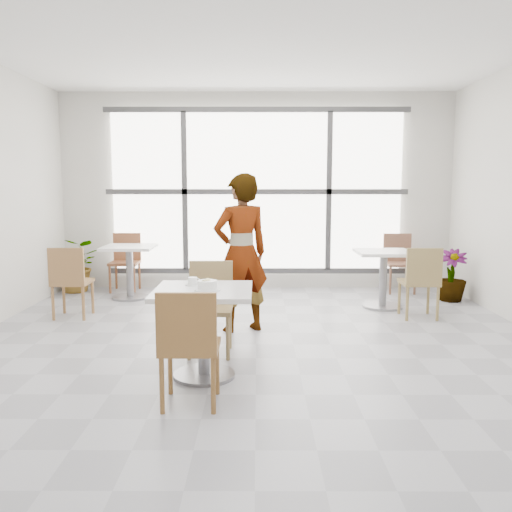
{
  "coord_description": "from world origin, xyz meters",
  "views": [
    {
      "loc": [
        0.01,
        -4.82,
        1.6
      ],
      "look_at": [
        0.0,
        -0.3,
        1.0
      ],
      "focal_mm": 37.67,
      "sensor_mm": 36.0,
      "label": 1
    }
  ],
  "objects_px": {
    "oatmeal_bowl": "(207,285)",
    "bg_table_left": "(130,264)",
    "plant_right": "(451,275)",
    "bg_chair_left_far": "(126,258)",
    "main_table": "(204,316)",
    "bg_table_right": "(383,271)",
    "bg_chair_right_far": "(399,258)",
    "chair_far": "(210,301)",
    "bg_chair_left_near": "(70,278)",
    "bg_chair_right_near": "(421,278)",
    "plant_left": "(77,265)",
    "coffee_cup": "(193,282)",
    "person": "(241,253)",
    "chair_near": "(189,341)"
  },
  "relations": [
    {
      "from": "bg_table_left",
      "to": "bg_table_right",
      "type": "bearing_deg",
      "value": -9.27
    },
    {
      "from": "main_table",
      "to": "plant_right",
      "type": "bearing_deg",
      "value": 43.72
    },
    {
      "from": "main_table",
      "to": "plant_left",
      "type": "distance_m",
      "value": 4.27
    },
    {
      "from": "main_table",
      "to": "chair_near",
      "type": "xyz_separation_m",
      "value": [
        -0.04,
        -0.64,
        -0.02
      ]
    },
    {
      "from": "bg_table_left",
      "to": "bg_chair_left_far",
      "type": "bearing_deg",
      "value": 108.4
    },
    {
      "from": "main_table",
      "to": "bg_table_right",
      "type": "xyz_separation_m",
      "value": [
        2.09,
        2.59,
        -0.04
      ]
    },
    {
      "from": "bg_chair_right_near",
      "to": "coffee_cup",
      "type": "bearing_deg",
      "value": 35.82
    },
    {
      "from": "chair_far",
      "to": "oatmeal_bowl",
      "type": "xyz_separation_m",
      "value": [
        0.05,
        -0.76,
        0.29
      ]
    },
    {
      "from": "bg_table_left",
      "to": "bg_chair_left_near",
      "type": "xyz_separation_m",
      "value": [
        -0.44,
        -1.18,
        0.01
      ]
    },
    {
      "from": "bg_table_left",
      "to": "bg_chair_left_far",
      "type": "xyz_separation_m",
      "value": [
        -0.2,
        0.6,
        0.01
      ]
    },
    {
      "from": "chair_near",
      "to": "plant_right",
      "type": "xyz_separation_m",
      "value": [
        3.18,
        3.64,
        -0.14
      ]
    },
    {
      "from": "oatmeal_bowl",
      "to": "bg_table_left",
      "type": "xyz_separation_m",
      "value": [
        -1.41,
        3.22,
        -0.31
      ]
    },
    {
      "from": "coffee_cup",
      "to": "bg_chair_left_far",
      "type": "bearing_deg",
      "value": 112.13
    },
    {
      "from": "bg_table_right",
      "to": "bg_chair_left_far",
      "type": "bearing_deg",
      "value": 162.29
    },
    {
      "from": "bg_chair_right_far",
      "to": "plant_left",
      "type": "height_order",
      "value": "bg_chair_right_far"
    },
    {
      "from": "plant_left",
      "to": "chair_far",
      "type": "bearing_deg",
      "value": -52.34
    },
    {
      "from": "bg_chair_left_near",
      "to": "bg_chair_right_near",
      "type": "relative_size",
      "value": 1.0
    },
    {
      "from": "chair_far",
      "to": "plant_right",
      "type": "height_order",
      "value": "chair_far"
    },
    {
      "from": "main_table",
      "to": "person",
      "type": "distance_m",
      "value": 1.51
    },
    {
      "from": "chair_far",
      "to": "bg_chair_right_far",
      "type": "distance_m",
      "value": 3.95
    },
    {
      "from": "main_table",
      "to": "chair_near",
      "type": "distance_m",
      "value": 0.64
    },
    {
      "from": "bg_table_right",
      "to": "bg_chair_right_far",
      "type": "height_order",
      "value": "bg_chair_right_far"
    },
    {
      "from": "bg_chair_left_near",
      "to": "chair_near",
      "type": "bearing_deg",
      "value": 123.84
    },
    {
      "from": "bg_chair_right_far",
      "to": "bg_table_right",
      "type": "bearing_deg",
      "value": -113.93
    },
    {
      "from": "bg_chair_left_near",
      "to": "bg_chair_left_far",
      "type": "relative_size",
      "value": 1.0
    },
    {
      "from": "chair_near",
      "to": "person",
      "type": "bearing_deg",
      "value": -98.44
    },
    {
      "from": "bg_chair_left_far",
      "to": "bg_chair_right_near",
      "type": "distance_m",
      "value": 4.35
    },
    {
      "from": "coffee_cup",
      "to": "person",
      "type": "xyz_separation_m",
      "value": [
        0.37,
        1.28,
        0.08
      ]
    },
    {
      "from": "coffee_cup",
      "to": "bg_table_left",
      "type": "distance_m",
      "value": 3.26
    },
    {
      "from": "bg_chair_right_far",
      "to": "plant_left",
      "type": "distance_m",
      "value": 4.84
    },
    {
      "from": "bg_chair_right_near",
      "to": "bg_table_left",
      "type": "bearing_deg",
      "value": -17.47
    },
    {
      "from": "plant_right",
      "to": "bg_chair_left_far",
      "type": "bearing_deg",
      "value": 170.75
    },
    {
      "from": "bg_table_left",
      "to": "bg_chair_right_near",
      "type": "relative_size",
      "value": 0.86
    },
    {
      "from": "bg_chair_right_near",
      "to": "plant_left",
      "type": "bearing_deg",
      "value": -19.45
    },
    {
      "from": "main_table",
      "to": "coffee_cup",
      "type": "relative_size",
      "value": 5.03
    },
    {
      "from": "bg_chair_left_near",
      "to": "bg_chair_right_near",
      "type": "height_order",
      "value": "same"
    },
    {
      "from": "person",
      "to": "bg_table_right",
      "type": "height_order",
      "value": "person"
    },
    {
      "from": "bg_chair_left_far",
      "to": "bg_chair_right_near",
      "type": "height_order",
      "value": "same"
    },
    {
      "from": "main_table",
      "to": "bg_chair_left_far",
      "type": "distance_m",
      "value": 4.08
    },
    {
      "from": "plant_left",
      "to": "plant_right",
      "type": "height_order",
      "value": "plant_left"
    },
    {
      "from": "coffee_cup",
      "to": "bg_chair_right_far",
      "type": "bearing_deg",
      "value": 52.67
    },
    {
      "from": "chair_near",
      "to": "person",
      "type": "height_order",
      "value": "person"
    },
    {
      "from": "person",
      "to": "bg_table_left",
      "type": "xyz_separation_m",
      "value": [
        -1.63,
        1.71,
        -0.38
      ]
    },
    {
      "from": "chair_far",
      "to": "bg_chair_left_near",
      "type": "bearing_deg",
      "value": 144.35
    },
    {
      "from": "coffee_cup",
      "to": "bg_chair_left_far",
      "type": "distance_m",
      "value": 3.89
    },
    {
      "from": "chair_far",
      "to": "bg_chair_left_near",
      "type": "height_order",
      "value": "same"
    },
    {
      "from": "oatmeal_bowl",
      "to": "person",
      "type": "height_order",
      "value": "person"
    },
    {
      "from": "chair_far",
      "to": "bg_chair_left_near",
      "type": "xyz_separation_m",
      "value": [
        -1.8,
        1.29,
        0.0
      ]
    },
    {
      "from": "coffee_cup",
      "to": "bg_table_left",
      "type": "relative_size",
      "value": 0.21
    },
    {
      "from": "coffee_cup",
      "to": "bg_table_right",
      "type": "height_order",
      "value": "coffee_cup"
    }
  ]
}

